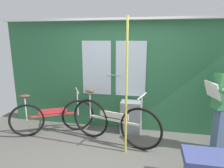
% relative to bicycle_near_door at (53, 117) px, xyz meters
% --- Properties ---
extents(ground_plane, '(6.02, 4.29, 0.04)m').
position_rel_bicycle_near_door_xyz_m(ground_plane, '(1.33, -0.79, -0.38)').
color(ground_plane, '#56544F').
extents(train_door_wall, '(5.02, 0.28, 2.25)m').
position_rel_bicycle_near_door_xyz_m(train_door_wall, '(1.33, 0.54, 0.82)').
color(train_door_wall, '#2D6B42').
rests_on(train_door_wall, ground_plane).
extents(bicycle_near_door, '(1.48, 0.83, 0.87)m').
position_rel_bicycle_near_door_xyz_m(bicycle_near_door, '(0.00, 0.00, 0.00)').
color(bicycle_near_door, black).
rests_on(bicycle_near_door, ground_plane).
extents(bicycle_leaning_behind, '(1.72, 0.61, 0.97)m').
position_rel_bicycle_near_door_xyz_m(bicycle_leaning_behind, '(1.26, -0.13, 0.05)').
color(bicycle_leaning_behind, black).
rests_on(bicycle_leaning_behind, ground_plane).
extents(trash_bin_by_wall, '(0.40, 0.28, 0.66)m').
position_rel_bicycle_near_door_xyz_m(trash_bin_by_wall, '(1.52, 0.33, -0.03)').
color(trash_bin_by_wall, gray).
rests_on(trash_bin_by_wall, ground_plane).
extents(handrail_pole, '(0.04, 0.04, 2.21)m').
position_rel_bicycle_near_door_xyz_m(handrail_pole, '(1.51, -0.40, 0.75)').
color(handrail_pole, '#C6C14C').
rests_on(handrail_pole, ground_plane).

